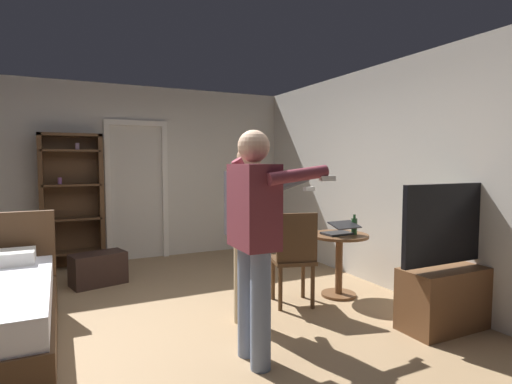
{
  "coord_description": "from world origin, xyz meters",
  "views": [
    {
      "loc": [
        -0.85,
        -3.41,
        1.51
      ],
      "look_at": [
        0.87,
        0.13,
        1.21
      ],
      "focal_mm": 28.51,
      "sensor_mm": 36.0,
      "label": 1
    }
  ],
  "objects_px": {
    "side_table": "(339,254)",
    "tv_flatscreen": "(451,284)",
    "bookshelf": "(72,197)",
    "person_striped_shirt": "(250,222)",
    "suitcase_dark": "(98,269)",
    "bottle_on_table": "(354,226)",
    "person_blue_shirt": "(255,229)",
    "wooden_chair": "(294,255)",
    "laptop": "(340,230)"
  },
  "relations": [
    {
      "from": "side_table",
      "to": "tv_flatscreen",
      "type": "bearing_deg",
      "value": -71.82
    },
    {
      "from": "bookshelf",
      "to": "person_striped_shirt",
      "type": "relative_size",
      "value": 1.14
    },
    {
      "from": "bottle_on_table",
      "to": "person_blue_shirt",
      "type": "height_order",
      "value": "person_blue_shirt"
    },
    {
      "from": "side_table",
      "to": "wooden_chair",
      "type": "bearing_deg",
      "value": -173.95
    },
    {
      "from": "bottle_on_table",
      "to": "person_blue_shirt",
      "type": "relative_size",
      "value": 0.13
    },
    {
      "from": "bookshelf",
      "to": "person_blue_shirt",
      "type": "distance_m",
      "value": 3.74
    },
    {
      "from": "bookshelf",
      "to": "bottle_on_table",
      "type": "height_order",
      "value": "bookshelf"
    },
    {
      "from": "tv_flatscreen",
      "to": "side_table",
      "type": "height_order",
      "value": "tv_flatscreen"
    },
    {
      "from": "bookshelf",
      "to": "tv_flatscreen",
      "type": "relative_size",
      "value": 1.44
    },
    {
      "from": "laptop",
      "to": "person_striped_shirt",
      "type": "height_order",
      "value": "person_striped_shirt"
    },
    {
      "from": "side_table",
      "to": "suitcase_dark",
      "type": "distance_m",
      "value": 2.91
    },
    {
      "from": "bottle_on_table",
      "to": "wooden_chair",
      "type": "xyz_separation_m",
      "value": [
        -0.76,
        0.01,
        -0.25
      ]
    },
    {
      "from": "side_table",
      "to": "bottle_on_table",
      "type": "xyz_separation_m",
      "value": [
        0.14,
        -0.08,
        0.32
      ]
    },
    {
      "from": "person_blue_shirt",
      "to": "person_striped_shirt",
      "type": "xyz_separation_m",
      "value": [
        0.25,
        0.62,
        -0.05
      ]
    },
    {
      "from": "tv_flatscreen",
      "to": "laptop",
      "type": "bearing_deg",
      "value": 110.15
    },
    {
      "from": "bookshelf",
      "to": "person_blue_shirt",
      "type": "xyz_separation_m",
      "value": [
        1.13,
        -3.56,
        -0.01
      ]
    },
    {
      "from": "bottle_on_table",
      "to": "laptop",
      "type": "bearing_deg",
      "value": 167.65
    },
    {
      "from": "bottle_on_table",
      "to": "person_striped_shirt",
      "type": "distance_m",
      "value": 1.42
    },
    {
      "from": "tv_flatscreen",
      "to": "wooden_chair",
      "type": "distance_m",
      "value": 1.48
    },
    {
      "from": "tv_flatscreen",
      "to": "laptop",
      "type": "xyz_separation_m",
      "value": [
        -0.4,
        1.1,
        0.35
      ]
    },
    {
      "from": "bookshelf",
      "to": "side_table",
      "type": "bearing_deg",
      "value": -44.84
    },
    {
      "from": "tv_flatscreen",
      "to": "bookshelf",
      "type": "bearing_deg",
      "value": 128.65
    },
    {
      "from": "person_striped_shirt",
      "to": "person_blue_shirt",
      "type": "bearing_deg",
      "value": -112.18
    },
    {
      "from": "person_blue_shirt",
      "to": "suitcase_dark",
      "type": "relative_size",
      "value": 2.78
    },
    {
      "from": "bottle_on_table",
      "to": "person_striped_shirt",
      "type": "bearing_deg",
      "value": -170.02
    },
    {
      "from": "person_blue_shirt",
      "to": "person_striped_shirt",
      "type": "relative_size",
      "value": 1.05
    },
    {
      "from": "bottle_on_table",
      "to": "suitcase_dark",
      "type": "xyz_separation_m",
      "value": [
        -2.54,
        1.7,
        -0.6
      ]
    },
    {
      "from": "side_table",
      "to": "suitcase_dark",
      "type": "xyz_separation_m",
      "value": [
        -2.4,
        1.62,
        -0.28
      ]
    },
    {
      "from": "laptop",
      "to": "side_table",
      "type": "bearing_deg",
      "value": 56.76
    },
    {
      "from": "bookshelf",
      "to": "suitcase_dark",
      "type": "relative_size",
      "value": 3.04
    },
    {
      "from": "side_table",
      "to": "suitcase_dark",
      "type": "relative_size",
      "value": 1.12
    },
    {
      "from": "tv_flatscreen",
      "to": "person_blue_shirt",
      "type": "distance_m",
      "value": 1.98
    },
    {
      "from": "bookshelf",
      "to": "wooden_chair",
      "type": "bearing_deg",
      "value": -53.18
    },
    {
      "from": "wooden_chair",
      "to": "laptop",
      "type": "bearing_deg",
      "value": 2.22
    },
    {
      "from": "bookshelf",
      "to": "person_blue_shirt",
      "type": "bearing_deg",
      "value": -72.35
    },
    {
      "from": "bottle_on_table",
      "to": "person_blue_shirt",
      "type": "bearing_deg",
      "value": -152.23
    },
    {
      "from": "bookshelf",
      "to": "suitcase_dark",
      "type": "distance_m",
      "value": 1.31
    },
    {
      "from": "tv_flatscreen",
      "to": "laptop",
      "type": "height_order",
      "value": "tv_flatscreen"
    },
    {
      "from": "bookshelf",
      "to": "wooden_chair",
      "type": "relative_size",
      "value": 1.91
    },
    {
      "from": "person_blue_shirt",
      "to": "side_table",
      "type": "bearing_deg",
      "value": 32.17
    },
    {
      "from": "tv_flatscreen",
      "to": "suitcase_dark",
      "type": "distance_m",
      "value": 3.92
    },
    {
      "from": "bottle_on_table",
      "to": "wooden_chair",
      "type": "distance_m",
      "value": 0.8
    },
    {
      "from": "person_striped_shirt",
      "to": "suitcase_dark",
      "type": "xyz_separation_m",
      "value": [
        -1.15,
        1.95,
        -0.76
      ]
    },
    {
      "from": "tv_flatscreen",
      "to": "person_striped_shirt",
      "type": "bearing_deg",
      "value": 153.2
    },
    {
      "from": "bookshelf",
      "to": "side_table",
      "type": "xyz_separation_m",
      "value": [
        2.64,
        -2.62,
        -0.54
      ]
    },
    {
      "from": "side_table",
      "to": "wooden_chair",
      "type": "distance_m",
      "value": 0.63
    },
    {
      "from": "laptop",
      "to": "person_striped_shirt",
      "type": "distance_m",
      "value": 1.27
    },
    {
      "from": "bottle_on_table",
      "to": "suitcase_dark",
      "type": "height_order",
      "value": "bottle_on_table"
    },
    {
      "from": "wooden_chair",
      "to": "person_blue_shirt",
      "type": "bearing_deg",
      "value": -134.95
    },
    {
      "from": "side_table",
      "to": "bottle_on_table",
      "type": "distance_m",
      "value": 0.36
    }
  ]
}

